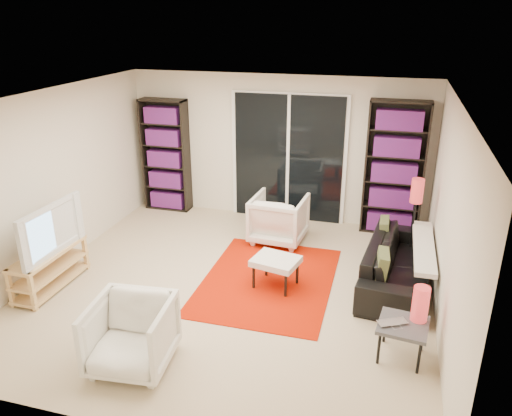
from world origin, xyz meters
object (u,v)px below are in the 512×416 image
object	(u,v)px
side_table	(403,327)
floor_lamp	(416,201)
bookshelf_left	(166,156)
bookshelf_right	(394,169)
armchair_front	(131,335)
sofa	(399,263)
ottoman	(276,262)
armchair_back	(279,219)
tv_stand	(50,268)

from	to	relation	value
side_table	floor_lamp	xyz separation A→B (m)	(0.10, 2.20, 0.57)
bookshelf_left	bookshelf_right	size ratio (longest dim) A/B	0.93
armchair_front	sofa	bearing A→B (deg)	37.89
floor_lamp	side_table	bearing A→B (deg)	-92.58
floor_lamp	armchair_front	bearing A→B (deg)	-131.19
armchair_front	floor_lamp	world-z (taller)	floor_lamp
ottoman	floor_lamp	xyz separation A→B (m)	(1.66, 1.16, 0.58)
sofa	armchair_front	distance (m)	3.48
armchair_front	side_table	world-z (taller)	armchair_front
armchair_back	floor_lamp	bearing A→B (deg)	178.14
bookshelf_left	tv_stand	size ratio (longest dim) A/B	1.69
bookshelf_left	side_table	world-z (taller)	bookshelf_left
bookshelf_right	ottoman	size ratio (longest dim) A/B	3.28
armchair_front	tv_stand	bearing A→B (deg)	142.32
side_table	tv_stand	bearing A→B (deg)	176.69
bookshelf_right	ottoman	bearing A→B (deg)	-121.76
armchair_front	floor_lamp	bearing A→B (deg)	43.23
ottoman	sofa	bearing A→B (deg)	18.44
sofa	armchair_front	size ratio (longest dim) A/B	2.56
ottoman	bookshelf_right	bearing A→B (deg)	58.24
armchair_front	ottoman	size ratio (longest dim) A/B	1.23
sofa	bookshelf_right	bearing A→B (deg)	11.74
tv_stand	side_table	bearing A→B (deg)	-3.31
armchair_back	side_table	world-z (taller)	armchair_back
bookshelf_left	floor_lamp	bearing A→B (deg)	-13.68
bookshelf_right	side_table	distance (m)	3.29
tv_stand	floor_lamp	world-z (taller)	floor_lamp
tv_stand	armchair_front	size ratio (longest dim) A/B	1.47
sofa	floor_lamp	bearing A→B (deg)	-6.53
armchair_back	sofa	bearing A→B (deg)	158.47
bookshelf_right	armchair_front	distance (m)	4.75
tv_stand	sofa	distance (m)	4.48
armchair_back	armchair_front	size ratio (longest dim) A/B	1.02
tv_stand	armchair_back	distance (m)	3.29
tv_stand	ottoman	bearing A→B (deg)	15.79
ottoman	side_table	world-z (taller)	same
armchair_front	side_table	bearing A→B (deg)	12.78
bookshelf_left	side_table	distance (m)	5.22
floor_lamp	ottoman	bearing A→B (deg)	-145.01
bookshelf_left	sofa	bearing A→B (deg)	-22.58
bookshelf_left	floor_lamp	xyz separation A→B (m)	(4.16, -1.01, -0.05)
sofa	floor_lamp	distance (m)	0.93
bookshelf_right	sofa	distance (m)	1.84
ottoman	armchair_back	bearing A→B (deg)	101.66
bookshelf_right	tv_stand	world-z (taller)	bookshelf_right
armchair_back	armchair_front	distance (m)	3.33
ottoman	floor_lamp	bearing A→B (deg)	34.99
armchair_back	side_table	size ratio (longest dim) A/B	1.49
bookshelf_left	bookshelf_right	bearing A→B (deg)	-0.00
bookshelf_left	armchair_front	size ratio (longest dim) A/B	2.48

